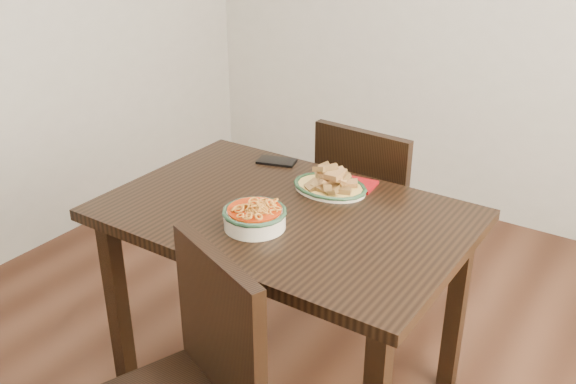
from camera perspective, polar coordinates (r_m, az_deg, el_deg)
The scene contains 7 objects.
floor at distance 2.63m, azimuth 1.55°, elevation -16.25°, with size 3.50×3.50×0.00m, color #361D11.
dining_table at distance 2.24m, azimuth -0.29°, elevation -3.79°, with size 1.23×0.82×0.75m.
chair_far at distance 2.77m, azimuth 7.39°, elevation -1.59°, with size 0.44×0.44×0.89m.
fish_plate at distance 2.32m, azimuth 3.77°, elevation 1.18°, with size 0.27×0.21×0.11m.
noodle_bowl at distance 2.07m, azimuth -2.98°, elevation -2.06°, with size 0.21×0.21×0.08m.
smartphone at distance 2.57m, azimuth -1.02°, elevation 2.75°, with size 0.15×0.08×0.01m, color black.
napkin at distance 2.38m, azimuth 6.14°, elevation 0.68°, with size 0.13×0.11×0.01m, color maroon.
Camera 1 is at (1.03, -1.67, 1.75)m, focal length 40.00 mm.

